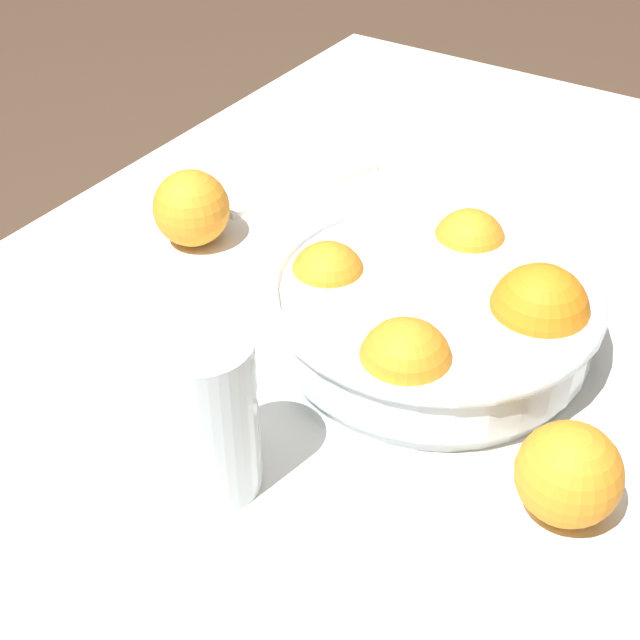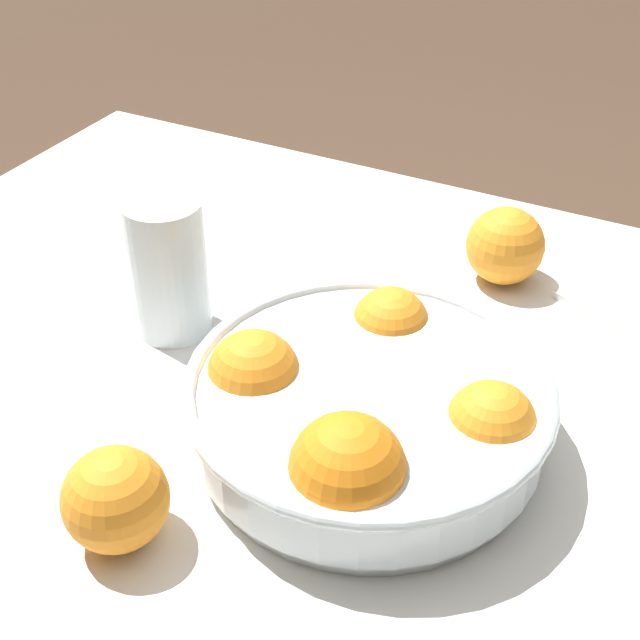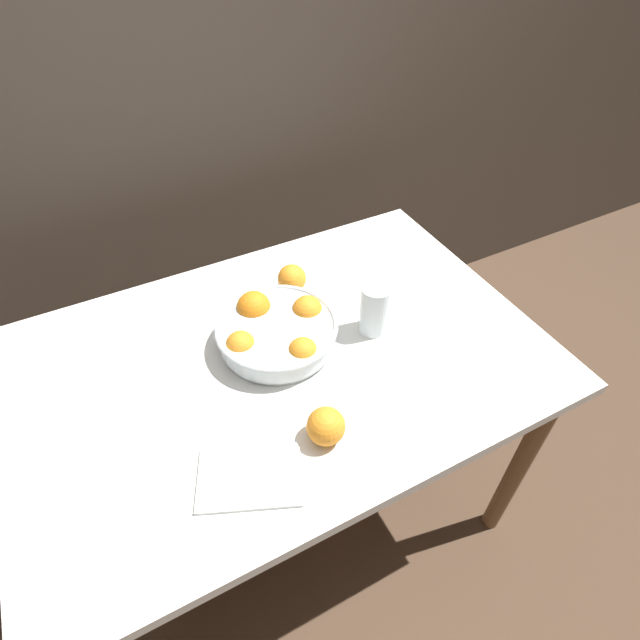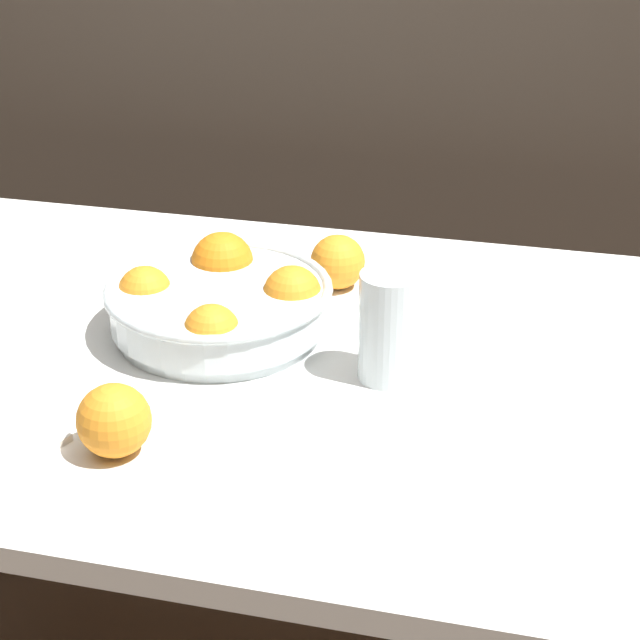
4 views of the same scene
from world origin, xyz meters
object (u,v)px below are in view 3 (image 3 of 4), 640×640
Objects in this scene: fruit_bowl at (277,331)px; orange_loose_front at (326,426)px; orange_loose_near_bowl at (292,278)px; juice_glass at (374,310)px.

orange_loose_front is (-0.02, -0.29, -0.00)m from fruit_bowl.
orange_loose_front is at bearing -93.97° from fruit_bowl.
orange_loose_near_bowl is (0.12, 0.16, -0.00)m from fruit_bowl.
fruit_bowl is 0.20m from orange_loose_near_bowl.
orange_loose_near_bowl is 0.47m from orange_loose_front.
orange_loose_near_bowl is 0.96× the size of orange_loose_front.
juice_glass reaches higher than orange_loose_near_bowl.
orange_loose_near_bowl is at bearing 73.23° from orange_loose_front.
juice_glass is 0.33m from orange_loose_front.
juice_glass is (0.23, -0.06, 0.02)m from fruit_bowl.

